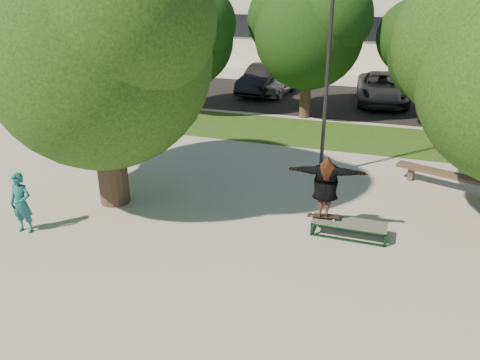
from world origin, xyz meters
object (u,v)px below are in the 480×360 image
at_px(lamppost, 327,78).
at_px(car_silver_b, 462,94).
at_px(tree_left, 97,42).
at_px(car_grey, 382,88).
at_px(grind_box, 349,229).
at_px(bench, 452,177).
at_px(car_dark, 264,79).
at_px(bystander, 21,203).
at_px(car_silver_a, 275,81).

bearing_deg(lamppost, car_silver_b, 64.72).
bearing_deg(tree_left, car_grey, 66.78).
distance_m(grind_box, car_grey, 15.16).
height_order(tree_left, car_silver_b, tree_left).
bearing_deg(grind_box, lamppost, 109.64).
height_order(tree_left, car_grey, tree_left).
height_order(tree_left, bench, tree_left).
xyz_separation_m(tree_left, bench, (9.24, 3.94, -3.99)).
bearing_deg(car_dark, bench, -47.23).
height_order(grind_box, bystander, bystander).
xyz_separation_m(grind_box, bystander, (-7.72, -2.42, 0.59)).
distance_m(grind_box, car_dark, 16.75).
bearing_deg(car_silver_b, lamppost, -123.51).
distance_m(bench, car_silver_a, 14.33).
relative_size(lamppost, car_grey, 1.12).
bearing_deg(car_dark, car_silver_b, -1.26).
bearing_deg(car_dark, bystander, -89.51).
distance_m(bystander, car_dark, 17.78).
relative_size(bystander, car_silver_a, 0.37).
bearing_deg(bench, lamppost, -159.19).
xyz_separation_m(car_silver_a, car_dark, (-0.70, 0.00, 0.08)).
relative_size(grind_box, bench, 0.55).
distance_m(bench, car_grey, 11.61).
distance_m(car_dark, car_silver_b, 10.37).
distance_m(grind_box, bench, 4.66).
relative_size(car_silver_a, car_dark, 0.87).
relative_size(car_silver_a, car_silver_b, 0.74).
height_order(bystander, car_silver_b, car_silver_b).
bearing_deg(tree_left, car_silver_b, 54.62).
xyz_separation_m(grind_box, car_silver_b, (3.63, 14.42, 0.64)).
xyz_separation_m(grind_box, car_silver_a, (-6.00, 15.34, 0.53)).
bearing_deg(car_grey, car_dark, 172.15).
height_order(tree_left, car_dark, tree_left).
height_order(tree_left, car_silver_a, tree_left).
xyz_separation_m(bystander, bench, (10.30, 6.28, -0.35)).
xyz_separation_m(bench, car_silver_a, (-8.58, 11.47, 0.29)).
bearing_deg(lamppost, car_dark, 114.89).
height_order(car_dark, car_grey, car_dark).
bearing_deg(car_grey, lamppost, -102.47).
relative_size(tree_left, car_silver_a, 1.69).
relative_size(bench, car_grey, 0.60).
height_order(bystander, car_dark, car_dark).
bearing_deg(bystander, car_grey, 60.99).
xyz_separation_m(tree_left, car_silver_b, (10.29, 14.49, -3.59)).
distance_m(bystander, car_silver_a, 17.83).
distance_m(bystander, car_grey, 19.13).
bearing_deg(lamppost, car_silver_a, 111.95).
bearing_deg(grind_box, car_silver_a, 111.38).
bearing_deg(grind_box, bystander, -162.63).
distance_m(tree_left, bystander, 4.46).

